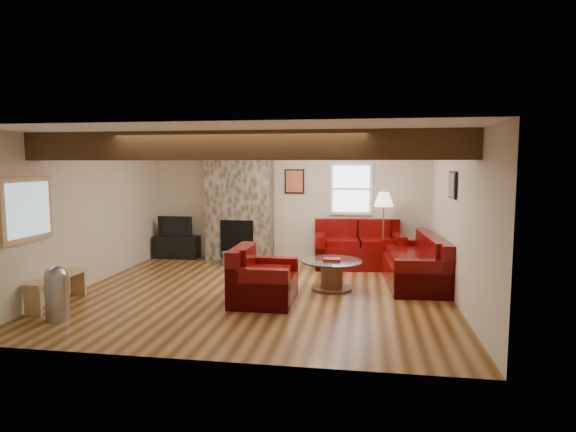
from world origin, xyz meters
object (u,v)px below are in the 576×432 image
object	(u,v)px
loveseat	(359,244)
coffee_table	(332,275)
sofa_three	(413,260)
tv_cabinet	(177,247)
armchair_red	(264,275)
television	(176,226)
floor_lamp	(384,204)

from	to	relation	value
loveseat	coffee_table	distance (m)	1.93
sofa_three	loveseat	distance (m)	1.54
tv_cabinet	armchair_red	bearing A→B (deg)	-49.66
sofa_three	television	xyz separation A→B (m)	(-4.93, 1.52, 0.29)
armchair_red	coffee_table	bearing A→B (deg)	-47.14
tv_cabinet	coffee_table	bearing A→B (deg)	-31.39
loveseat	floor_lamp	bearing A→B (deg)	-14.28
sofa_three	tv_cabinet	bearing A→B (deg)	-110.97
loveseat	television	bearing A→B (deg)	169.44
sofa_three	armchair_red	xyz separation A→B (m)	(-2.32, -1.55, -0.00)
sofa_three	armchair_red	bearing A→B (deg)	-60.12
floor_lamp	sofa_three	bearing A→B (deg)	-67.64
armchair_red	tv_cabinet	world-z (taller)	armchair_red
loveseat	coffee_table	bearing A→B (deg)	-108.72
sofa_three	television	world-z (taller)	television
armchair_red	television	xyz separation A→B (m)	(-2.61, 3.07, 0.29)
tv_cabinet	floor_lamp	world-z (taller)	floor_lamp
armchair_red	floor_lamp	bearing A→B (deg)	-34.55
tv_cabinet	television	world-z (taller)	television
loveseat	floor_lamp	distance (m)	0.96
armchair_red	coffee_table	distance (m)	1.32
floor_lamp	tv_cabinet	bearing A→B (deg)	175.29
television	armchair_red	bearing A→B (deg)	-49.66
tv_cabinet	floor_lamp	bearing A→B (deg)	-4.71
loveseat	armchair_red	bearing A→B (deg)	-122.63
loveseat	armchair_red	world-z (taller)	loveseat
television	floor_lamp	world-z (taller)	floor_lamp
coffee_table	tv_cabinet	xyz separation A→B (m)	(-3.57, 2.18, -0.00)
coffee_table	loveseat	bearing A→B (deg)	77.53
tv_cabinet	loveseat	bearing A→B (deg)	-4.31
armchair_red	loveseat	bearing A→B (deg)	-26.51
coffee_table	tv_cabinet	world-z (taller)	coffee_table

